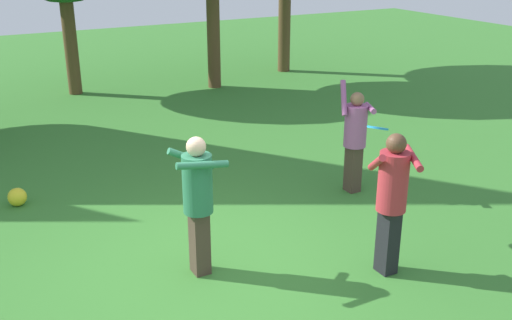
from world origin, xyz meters
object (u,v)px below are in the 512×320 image
(person_catcher, at_px, (392,192))
(ball_white, at_px, (203,177))
(ball_yellow, at_px, (17,197))
(person_bystander, at_px, (198,195))
(frisbee, at_px, (378,128))
(person_thrower, at_px, (355,134))

(person_catcher, bearing_deg, ball_white, 40.36)
(ball_white, bearing_deg, person_catcher, -76.97)
(ball_yellow, bearing_deg, person_bystander, -61.36)
(person_catcher, bearing_deg, frisbee, 0.00)
(person_bystander, distance_m, frisbee, 2.42)
(ball_white, height_order, ball_yellow, ball_yellow)
(person_thrower, distance_m, ball_white, 2.50)
(frisbee, xyz_separation_m, ball_yellow, (-3.99, 3.17, -1.34))
(ball_white, bearing_deg, person_thrower, -36.01)
(person_bystander, relative_size, ball_white, 8.77)
(person_thrower, xyz_separation_m, ball_white, (-1.91, 1.39, -0.84))
(person_catcher, bearing_deg, person_thrower, -0.03)
(person_thrower, xyz_separation_m, frisbee, (-0.67, -1.29, 0.55))
(frisbee, height_order, ball_white, frisbee)
(person_bystander, bearing_deg, frisbee, 0.00)
(ball_yellow, bearing_deg, person_catcher, -48.39)
(person_thrower, height_order, frisbee, person_thrower)
(person_catcher, bearing_deg, person_bystander, 89.34)
(ball_yellow, bearing_deg, ball_white, -10.28)
(person_bystander, bearing_deg, ball_white, 70.38)
(ball_yellow, bearing_deg, person_thrower, -22.05)
(person_thrower, distance_m, person_bystander, 3.22)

